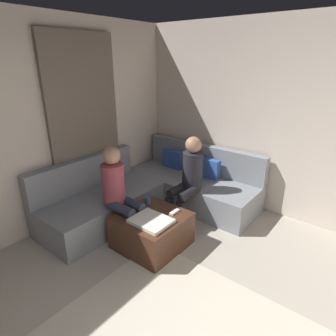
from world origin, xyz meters
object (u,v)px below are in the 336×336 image
game_remote (175,212)px  person_on_couch_side (119,191)px  coffee_mug (148,201)px  sectional_couch (155,192)px  person_on_couch_back (188,177)px  ottoman (152,230)px

game_remote → person_on_couch_side: size_ratio=0.12×
coffee_mug → person_on_couch_side: (-0.21, -0.28, 0.19)m
sectional_couch → coffee_mug: sectional_couch is taller
sectional_couch → game_remote: (0.76, -0.51, 0.15)m
coffee_mug → person_on_couch_back: (0.21, 0.60, 0.19)m
sectional_couch → ottoman: size_ratio=3.36×
sectional_couch → person_on_couch_back: bearing=5.6°
person_on_couch_side → person_on_couch_back: bearing=154.7°
ottoman → game_remote: game_remote is taller
coffee_mug → person_on_couch_back: size_ratio=0.08×
coffee_mug → person_on_couch_back: bearing=70.9°
coffee_mug → game_remote: coffee_mug is taller
person_on_couch_back → person_on_couch_side: (-0.42, -0.88, 0.00)m
sectional_couch → person_on_couch_side: bearing=-79.9°
sectional_couch → person_on_couch_side: size_ratio=2.12×
coffee_mug → sectional_couch: bearing=123.3°
ottoman → sectional_couch: bearing=128.5°
game_remote → person_on_couch_side: (-0.61, -0.32, 0.23)m
game_remote → person_on_couch_side: 0.73m
coffee_mug → person_on_couch_back: person_on_couch_back is taller
sectional_couch → person_on_couch_side: 0.92m
sectional_couch → person_on_couch_side: (0.15, -0.83, 0.38)m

